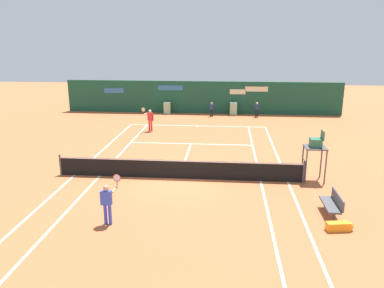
% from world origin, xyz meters
% --- Properties ---
extents(ground_plane, '(80.00, 80.00, 0.01)m').
position_xyz_m(ground_plane, '(-0.00, 0.58, 0.00)').
color(ground_plane, '#BC6038').
extents(tennis_net, '(12.10, 0.10, 1.07)m').
position_xyz_m(tennis_net, '(0.00, 0.00, 0.51)').
color(tennis_net, '#4C4C51').
rests_on(tennis_net, ground_plane).
extents(sponsor_back_wall, '(25.00, 1.02, 2.92)m').
position_xyz_m(sponsor_back_wall, '(0.00, 16.97, 1.42)').
color(sponsor_back_wall, '#194C38').
rests_on(sponsor_back_wall, ground_plane).
extents(umpire_chair, '(1.00, 1.00, 2.49)m').
position_xyz_m(umpire_chair, '(6.54, 0.39, 1.69)').
color(umpire_chair, '#47474C').
rests_on(umpire_chair, ground_plane).
extents(player_bench, '(0.54, 1.58, 0.88)m').
position_xyz_m(player_bench, '(6.48, -3.42, 0.51)').
color(player_bench, '#38383D').
rests_on(player_bench, ground_plane).
extents(equipment_bag, '(1.00, 0.43, 0.32)m').
position_xyz_m(equipment_bag, '(6.45, -4.70, 0.16)').
color(equipment_bag, orange).
rests_on(equipment_bag, ground_plane).
extents(player_on_baseline, '(0.80, 0.66, 1.85)m').
position_xyz_m(player_on_baseline, '(-3.33, 9.63, 0.96)').
color(player_on_baseline, red).
rests_on(player_on_baseline, ground_plane).
extents(player_near_side, '(0.67, 0.65, 1.80)m').
position_xyz_m(player_near_side, '(-2.01, -4.94, 0.93)').
color(player_near_side, blue).
rests_on(player_near_side, ground_plane).
extents(ball_kid_left_post, '(0.44, 0.20, 1.32)m').
position_xyz_m(ball_kid_left_post, '(4.90, 15.57, 0.76)').
color(ball_kid_left_post, black).
rests_on(ball_kid_left_post, ground_plane).
extents(ball_kid_right_post, '(0.42, 0.17, 1.25)m').
position_xyz_m(ball_kid_right_post, '(0.98, 15.57, 0.72)').
color(ball_kid_right_post, black).
rests_on(ball_kid_right_post, ground_plane).
extents(tennis_ball_by_sideline, '(0.07, 0.07, 0.07)m').
position_xyz_m(tennis_ball_by_sideline, '(-0.76, 6.68, 0.03)').
color(tennis_ball_by_sideline, '#CCE033').
rests_on(tennis_ball_by_sideline, ground_plane).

